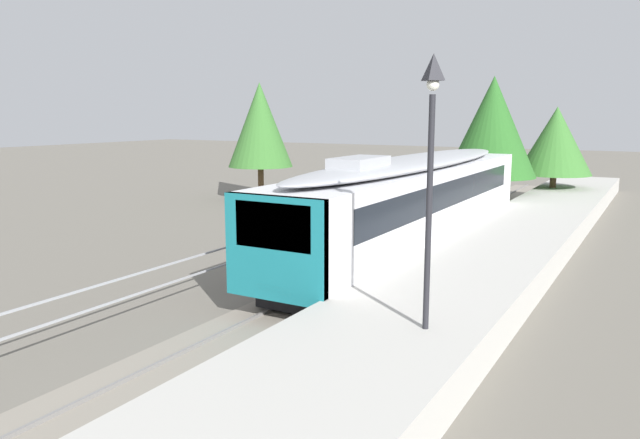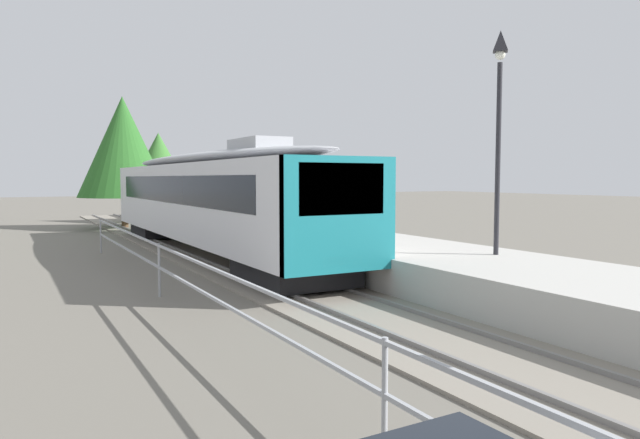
{
  "view_description": "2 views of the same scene",
  "coord_description": "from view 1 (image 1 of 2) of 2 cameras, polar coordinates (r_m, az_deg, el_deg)",
  "views": [
    {
      "loc": [
        8.0,
        6.57,
        5.13
      ],
      "look_at": [
        -1.0,
        22.25,
        2.0
      ],
      "focal_mm": 34.18,
      "sensor_mm": 36.0,
      "label": 1
    },
    {
      "loc": [
        -6.44,
        7.6,
        2.76
      ],
      "look_at": [
        0.0,
        19.25,
        1.8
      ],
      "focal_mm": 32.38,
      "sensor_mm": 36.0,
      "label": 2
    }
  ],
  "objects": [
    {
      "name": "ground_plane",
      "position": [
        19.63,
        -5.46,
        -5.37
      ],
      "size": [
        160.0,
        160.0,
        0.0
      ],
      "primitive_type": "plane",
      "color": "#6B665B"
    },
    {
      "name": "track_rails",
      "position": [
        18.11,
        2.36,
        -6.53
      ],
      "size": [
        3.2,
        60.0,
        0.14
      ],
      "color": "gray",
      "rests_on": "ground"
    },
    {
      "name": "commuter_train",
      "position": [
        22.48,
        8.73,
        2.07
      ],
      "size": [
        2.82,
        18.45,
        3.74
      ],
      "color": "silver",
      "rests_on": "track_rails"
    },
    {
      "name": "station_platform",
      "position": [
        16.81,
        12.31,
        -6.58
      ],
      "size": [
        3.9,
        60.0,
        0.9
      ],
      "primitive_type": "cube",
      "color": "#B7B5AD",
      "rests_on": "ground"
    },
    {
      "name": "platform_lamp_mid_platform",
      "position": [
        11.84,
        10.36,
        7.21
      ],
      "size": [
        0.34,
        0.34,
        5.35
      ],
      "color": "#232328",
      "rests_on": "station_platform"
    },
    {
      "name": "tree_behind_carpark",
      "position": [
        37.26,
        -5.64,
        8.8
      ],
      "size": [
        3.9,
        3.9,
        7.03
      ],
      "color": "brown",
      "rests_on": "ground"
    },
    {
      "name": "tree_behind_station_far",
      "position": [
        37.96,
        21.19,
        6.88
      ],
      "size": [
        4.18,
        4.18,
        5.58
      ],
      "color": "brown",
      "rests_on": "ground"
    },
    {
      "name": "tree_distant_left",
      "position": [
        34.94,
        15.83,
        8.34
      ],
      "size": [
        4.89,
        4.89,
        7.19
      ],
      "color": "brown",
      "rests_on": "ground"
    }
  ]
}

